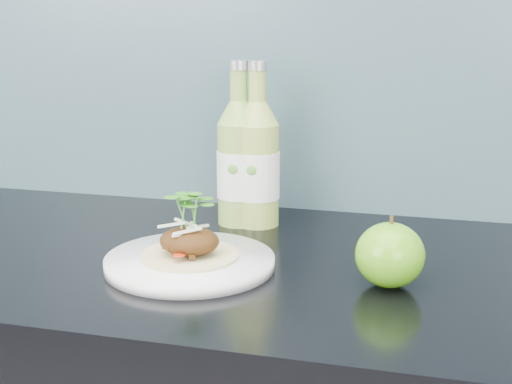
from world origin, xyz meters
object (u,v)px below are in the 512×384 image
green_apple (390,255)px  cider_bottle_right (257,164)px  dinner_plate (190,262)px  cider_bottle_left (239,163)px

green_apple → cider_bottle_right: size_ratio=0.35×
cider_bottle_right → green_apple: bearing=-47.3°
dinner_plate → cider_bottle_right: (0.04, 0.23, 0.10)m
dinner_plate → green_apple: 0.28m
dinner_plate → cider_bottle_left: (0.00, 0.23, 0.10)m
dinner_plate → cider_bottle_right: cider_bottle_right is taller
dinner_plate → cider_bottle_right: 0.25m
cider_bottle_left → cider_bottle_right: size_ratio=1.00×
cider_bottle_left → green_apple: bearing=-42.4°
cider_bottle_left → cider_bottle_right: same height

